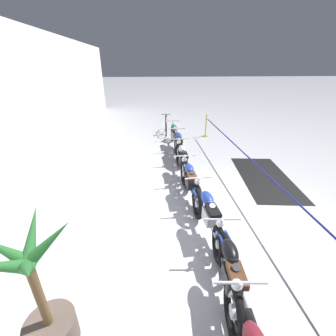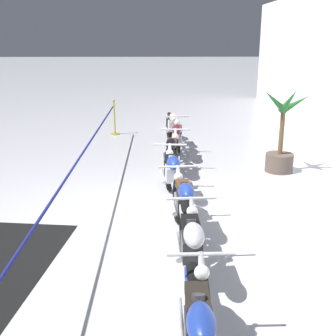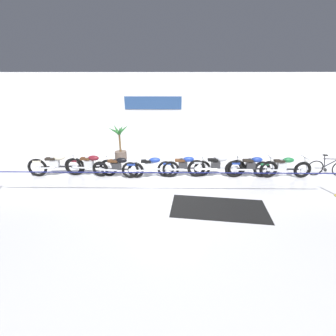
# 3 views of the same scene
# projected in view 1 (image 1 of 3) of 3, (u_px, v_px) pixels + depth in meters

# --- Properties ---
(ground_plane) EXTENTS (120.00, 120.00, 0.00)m
(ground_plane) POSITION_uv_depth(u_px,v_px,m) (221.00, 212.00, 5.30)
(ground_plane) COLOR silver
(motorcycle_black_2) EXTENTS (2.20, 0.62, 0.92)m
(motorcycle_black_2) POSITION_uv_depth(u_px,v_px,m) (231.00, 277.00, 3.18)
(motorcycle_black_2) COLOR black
(motorcycle_black_2) RESTS_ON ground
(motorcycle_blue_3) EXTENTS (2.38, 0.62, 0.93)m
(motorcycle_blue_3) POSITION_uv_depth(u_px,v_px,m) (209.00, 216.00, 4.41)
(motorcycle_blue_3) COLOR black
(motorcycle_blue_3) RESTS_ON ground
(motorcycle_blue_4) EXTENTS (2.23, 0.62, 0.93)m
(motorcycle_blue_4) POSITION_uv_depth(u_px,v_px,m) (190.00, 183.00, 5.66)
(motorcycle_blue_4) COLOR black
(motorcycle_blue_4) RESTS_ON ground
(motorcycle_silver_5) EXTENTS (2.44, 0.62, 0.95)m
(motorcycle_silver_5) POSITION_uv_depth(u_px,v_px,m) (183.00, 161.00, 6.88)
(motorcycle_silver_5) COLOR black
(motorcycle_silver_5) RESTS_ON ground
(motorcycle_blue_6) EXTENTS (2.18, 0.62, 0.95)m
(motorcycle_blue_6) POSITION_uv_depth(u_px,v_px,m) (179.00, 146.00, 8.18)
(motorcycle_blue_6) COLOR black
(motorcycle_blue_6) RESTS_ON ground
(motorcycle_green_7) EXTENTS (2.37, 0.62, 0.93)m
(motorcycle_green_7) POSITION_uv_depth(u_px,v_px,m) (175.00, 136.00, 9.35)
(motorcycle_green_7) COLOR black
(motorcycle_green_7) RESTS_ON ground
(bicycle) EXTENTS (1.69, 0.48, 0.94)m
(bicycle) POSITION_uv_depth(u_px,v_px,m) (166.00, 126.00, 11.19)
(bicycle) COLOR black
(bicycle) RESTS_ON ground
(potted_palm_left_of_row) EXTENTS (1.05, 1.00, 1.81)m
(potted_palm_left_of_row) POSITION_uv_depth(u_px,v_px,m) (43.00, 306.00, 2.55)
(potted_palm_left_of_row) COLOR brown
(potted_palm_left_of_row) RESTS_ON ground
(stanchion_far_left) EXTENTS (12.18, 0.28, 1.05)m
(stanchion_far_left) POSITION_uv_depth(u_px,v_px,m) (317.00, 229.00, 3.64)
(stanchion_far_left) COLOR gold
(stanchion_far_left) RESTS_ON ground
(stanchion_mid_left) EXTENTS (0.28, 0.28, 1.05)m
(stanchion_mid_left) POSITION_uv_depth(u_px,v_px,m) (206.00, 129.00, 10.69)
(stanchion_mid_left) COLOR gold
(stanchion_mid_left) RESTS_ON ground
(floor_banner) EXTENTS (3.18, 1.79, 0.01)m
(floor_banner) POSITION_uv_depth(u_px,v_px,m) (265.00, 177.00, 6.92)
(floor_banner) COLOR black
(floor_banner) RESTS_ON ground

